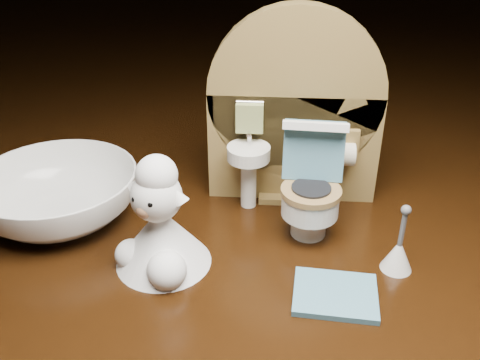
# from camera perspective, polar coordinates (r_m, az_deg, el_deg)

# --- Properties ---
(backdrop_panel) EXTENTS (0.13, 0.05, 0.15)m
(backdrop_panel) POSITION_cam_1_polar(r_m,az_deg,el_deg) (0.40, 5.71, 6.44)
(backdrop_panel) COLOR olive
(backdrop_panel) RESTS_ON ground
(toy_toilet) EXTENTS (0.04, 0.05, 0.08)m
(toy_toilet) POSITION_cam_1_polar(r_m,az_deg,el_deg) (0.38, 7.57, -1.23)
(toy_toilet) COLOR white
(toy_toilet) RESTS_ON ground
(bath_mat) EXTENTS (0.05, 0.05, 0.00)m
(bath_mat) POSITION_cam_1_polar(r_m,az_deg,el_deg) (0.34, 10.13, -11.93)
(bath_mat) COLOR teal
(bath_mat) RESTS_ON ground
(toilet_brush) EXTENTS (0.02, 0.02, 0.05)m
(toilet_brush) POSITION_cam_1_polar(r_m,az_deg,el_deg) (0.36, 16.52, -7.44)
(toilet_brush) COLOR white
(toilet_brush) RESTS_ON ground
(plush_lamb) EXTENTS (0.06, 0.07, 0.08)m
(plush_lamb) POSITION_cam_1_polar(r_m,az_deg,el_deg) (0.35, -8.56, -5.17)
(plush_lamb) COLOR white
(plush_lamb) RESTS_ON ground
(ceramic_bowl) EXTENTS (0.14, 0.14, 0.04)m
(ceramic_bowl) POSITION_cam_1_polar(r_m,az_deg,el_deg) (0.42, -18.80, -1.61)
(ceramic_bowl) COLOR white
(ceramic_bowl) RESTS_ON ground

